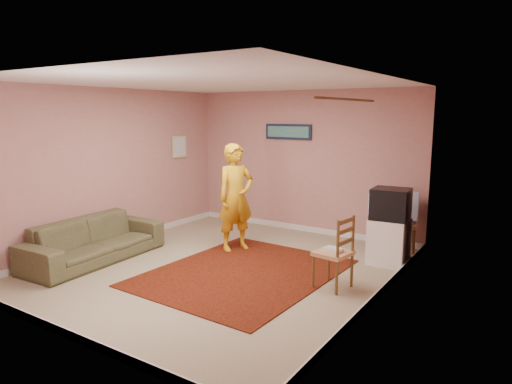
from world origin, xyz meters
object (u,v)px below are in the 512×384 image
Objects in this scene: sofa at (94,240)px; person at (236,197)px; tv_cabinet at (389,241)px; chair_a at (403,217)px; crt_tv at (390,204)px; chair_b at (333,244)px.

sofa is 2.24m from person.
chair_a reaches higher than tv_cabinet.
crt_tv is (-0.01, -0.00, 0.56)m from tv_cabinet.
person is (-1.98, 0.67, 0.29)m from chair_b.
person reaches higher than tv_cabinet.
chair_b is (-0.30, -1.31, -0.33)m from crt_tv.
crt_tv reaches higher than chair_b.
chair_a is at bearing 84.87° from crt_tv.
crt_tv reaches higher than sofa.
chair_b is at bearing -115.31° from chair_a.
chair_a is at bearing 179.09° from chair_b.
tv_cabinet is at bearing -0.00° from crt_tv.
chair_b reaches higher than tv_cabinet.
crt_tv is at bearing -62.14° from sofa.
crt_tv is at bearing 175.25° from chair_b.
chair_a reaches higher than chair_b.
person is at bearing -164.43° from tv_cabinet.
person is at bearing -45.22° from sofa.
chair_b is (-0.31, -1.31, 0.23)m from tv_cabinet.
tv_cabinet is 2.44m from person.
sofa is (-3.44, -0.94, -0.26)m from chair_b.
crt_tv is at bearing -49.93° from person.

